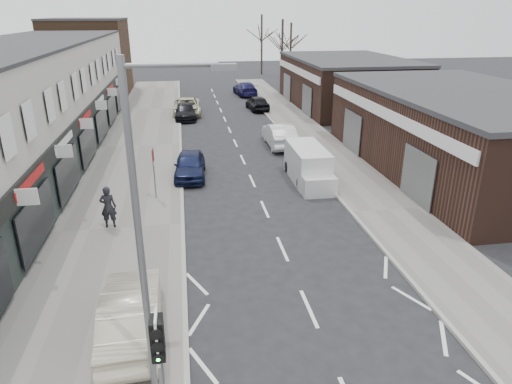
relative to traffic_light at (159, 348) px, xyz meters
name	(u,v)px	position (x,y,z in m)	size (l,w,h in m)	color
ground	(328,351)	(4.40, 2.02, -2.41)	(160.00, 160.00, 0.00)	black
pavement_left	(140,146)	(-2.35, 24.02, -2.35)	(5.50, 64.00, 0.12)	slate
pavement_right	(312,139)	(10.15, 24.02, -2.35)	(3.50, 64.00, 0.12)	slate
shop_terrace_left	(16,106)	(-9.10, 21.52, 1.14)	(8.00, 41.00, 7.10)	#BAB7AA
brick_block_far	(90,59)	(-9.10, 47.02, 1.59)	(8.00, 10.00, 8.00)	#462F1E
right_unit_near	(463,133)	(16.90, 16.02, -0.16)	(10.00, 18.00, 4.50)	#362018
right_unit_far	(346,83)	(16.90, 36.02, -0.16)	(10.00, 16.00, 4.50)	#362018
tree_far_a	(281,86)	(13.40, 50.02, -2.41)	(3.60, 3.60, 8.00)	#382D26
tree_far_b	(290,79)	(15.90, 56.02, -2.41)	(3.60, 3.60, 7.50)	#382D26
tree_far_c	(262,74)	(12.90, 62.02, -2.41)	(3.60, 3.60, 8.50)	#382D26
traffic_light	(159,348)	(0.00, 0.00, 0.00)	(0.28, 0.60, 3.10)	slate
street_lamp	(146,226)	(-0.13, 1.22, 2.20)	(2.23, 0.22, 8.00)	slate
warning_sign	(154,158)	(-0.76, 14.02, -0.21)	(0.12, 0.80, 2.70)	slate
white_van	(308,165)	(7.47, 15.50, -1.50)	(1.78, 4.97, 1.93)	silver
sedan_on_pavement	(132,313)	(-1.00, 3.47, -1.54)	(1.60, 4.58, 1.51)	#C0B59A
pedestrian	(108,207)	(-2.63, 10.95, -1.36)	(0.68, 0.45, 1.88)	black
parked_car_left_a	(190,165)	(1.00, 17.22, -1.70)	(1.70, 4.22, 1.44)	#121838
parked_car_left_b	(185,111)	(1.00, 32.72, -1.76)	(1.85, 4.54, 1.32)	black
parked_car_left_c	(187,107)	(1.19, 34.44, -1.68)	(2.42, 5.26, 1.46)	beige
parked_car_right_a	(280,135)	(7.39, 22.77, -1.61)	(1.70, 4.88, 1.61)	silver
parked_car_right_b	(257,103)	(7.90, 35.47, -1.72)	(1.65, 4.10, 1.40)	black
parked_car_right_c	(245,89)	(7.90, 44.05, -1.68)	(2.06, 5.07, 1.47)	#161543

